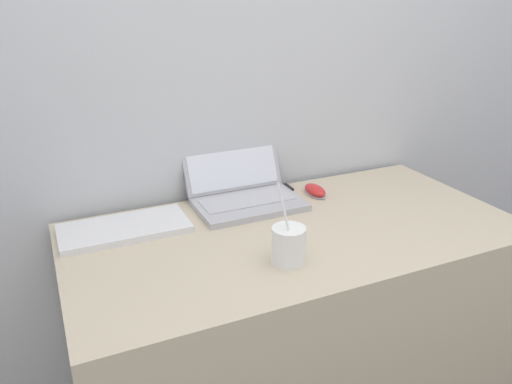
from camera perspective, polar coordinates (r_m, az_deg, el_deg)
The scene contains 7 objects.
wall_back at distance 1.67m, azimuth -1.31°, elevation 16.32°, with size 7.00×0.04×2.50m.
desk at distance 1.68m, azimuth 4.18°, elevation -15.97°, with size 1.33×0.67×0.77m.
laptop at distance 1.64m, azimuth -1.51°, elevation 0.33°, with size 0.34×0.30×0.20m.
drink_cup at distance 1.28m, azimuth 3.73°, elevation -5.99°, with size 0.09×0.09×0.22m.
computer_mouse at distance 1.72m, azimuth 6.77°, elevation 0.16°, with size 0.06×0.11×0.03m.
external_keyboard at distance 1.50m, azimuth -14.82°, elevation -4.05°, with size 0.37×0.18×0.02m.
usb_stick at distance 1.77m, azimuth 3.62°, elevation 0.55°, with size 0.02×0.06×0.01m.
Camera 1 is at (-0.65, -0.82, 1.42)m, focal length 35.00 mm.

